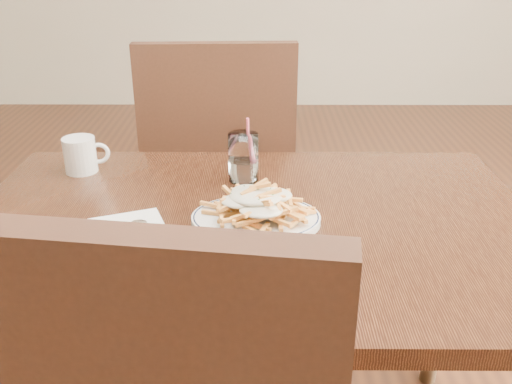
{
  "coord_description": "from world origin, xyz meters",
  "views": [
    {
      "loc": [
        0.01,
        -1.05,
        1.3
      ],
      "look_at": [
        0.01,
        -0.01,
        0.82
      ],
      "focal_mm": 40.0,
      "sensor_mm": 36.0,
      "label": 1
    }
  ],
  "objects_px": {
    "loaded_fries": "(256,201)",
    "coffee_mug": "(81,155)",
    "chair_far": "(219,172)",
    "table": "(252,253)",
    "water_glass": "(243,160)",
    "fries_plate": "(256,219)"
  },
  "relations": [
    {
      "from": "loaded_fries",
      "to": "chair_far",
      "type": "bearing_deg",
      "value": 100.15
    },
    {
      "from": "water_glass",
      "to": "coffee_mug",
      "type": "bearing_deg",
      "value": 172.82
    },
    {
      "from": "table",
      "to": "chair_far",
      "type": "height_order",
      "value": "chair_far"
    },
    {
      "from": "chair_far",
      "to": "table",
      "type": "bearing_deg",
      "value": -80.31
    },
    {
      "from": "fries_plate",
      "to": "loaded_fries",
      "type": "bearing_deg",
      "value": 180.0
    },
    {
      "from": "loaded_fries",
      "to": "coffee_mug",
      "type": "xyz_separation_m",
      "value": [
        -0.43,
        0.27,
        -0.01
      ]
    },
    {
      "from": "fries_plate",
      "to": "coffee_mug",
      "type": "xyz_separation_m",
      "value": [
        -0.43,
        0.27,
        0.03
      ]
    },
    {
      "from": "loaded_fries",
      "to": "water_glass",
      "type": "bearing_deg",
      "value": 97.99
    },
    {
      "from": "chair_far",
      "to": "loaded_fries",
      "type": "relative_size",
      "value": 4.68
    },
    {
      "from": "table",
      "to": "water_glass",
      "type": "height_order",
      "value": "water_glass"
    },
    {
      "from": "fries_plate",
      "to": "coffee_mug",
      "type": "distance_m",
      "value": 0.51
    },
    {
      "from": "table",
      "to": "chair_far",
      "type": "relative_size",
      "value": 1.18
    },
    {
      "from": "fries_plate",
      "to": "loaded_fries",
      "type": "xyz_separation_m",
      "value": [
        -0.0,
        0.0,
        0.04
      ]
    },
    {
      "from": "fries_plate",
      "to": "coffee_mug",
      "type": "height_order",
      "value": "coffee_mug"
    },
    {
      "from": "loaded_fries",
      "to": "coffee_mug",
      "type": "distance_m",
      "value": 0.51
    },
    {
      "from": "water_glass",
      "to": "table",
      "type": "bearing_deg",
      "value": -83.63
    },
    {
      "from": "chair_far",
      "to": "water_glass",
      "type": "relative_size",
      "value": 6.43
    },
    {
      "from": "table",
      "to": "fries_plate",
      "type": "bearing_deg",
      "value": -56.32
    },
    {
      "from": "table",
      "to": "fries_plate",
      "type": "height_order",
      "value": "fries_plate"
    },
    {
      "from": "fries_plate",
      "to": "coffee_mug",
      "type": "relative_size",
      "value": 2.79
    },
    {
      "from": "chair_far",
      "to": "fries_plate",
      "type": "bearing_deg",
      "value": -79.85
    },
    {
      "from": "chair_far",
      "to": "loaded_fries",
      "type": "distance_m",
      "value": 0.74
    }
  ]
}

